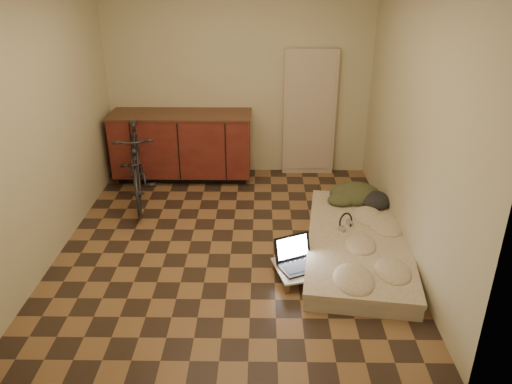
{
  "coord_description": "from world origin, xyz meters",
  "views": [
    {
      "loc": [
        0.31,
        -4.58,
        2.72
      ],
      "look_at": [
        0.25,
        0.07,
        0.55
      ],
      "focal_mm": 35.0,
      "sensor_mm": 36.0,
      "label": 1
    }
  ],
  "objects_px": {
    "bicycle": "(136,161)",
    "lap_desk": "(313,267)",
    "futon": "(358,244)",
    "laptop": "(298,260)"
  },
  "relations": [
    {
      "from": "futon",
      "to": "laptop",
      "type": "relative_size",
      "value": 4.7
    },
    {
      "from": "bicycle",
      "to": "laptop",
      "type": "height_order",
      "value": "bicycle"
    },
    {
      "from": "lap_desk",
      "to": "laptop",
      "type": "height_order",
      "value": "laptop"
    },
    {
      "from": "futon",
      "to": "laptop",
      "type": "distance_m",
      "value": 0.78
    },
    {
      "from": "bicycle",
      "to": "lap_desk",
      "type": "bearing_deg",
      "value": -51.8
    },
    {
      "from": "laptop",
      "to": "futon",
      "type": "bearing_deg",
      "value": 8.5
    },
    {
      "from": "laptop",
      "to": "bicycle",
      "type": "bearing_deg",
      "value": 113.73
    },
    {
      "from": "bicycle",
      "to": "lap_desk",
      "type": "distance_m",
      "value": 2.61
    },
    {
      "from": "futon",
      "to": "lap_desk",
      "type": "bearing_deg",
      "value": -131.1
    },
    {
      "from": "futon",
      "to": "lap_desk",
      "type": "xyz_separation_m",
      "value": [
        -0.5,
        -0.44,
        0.01
      ]
    }
  ]
}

